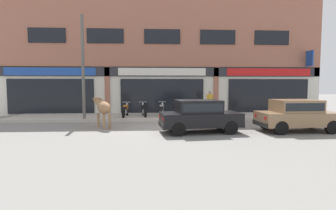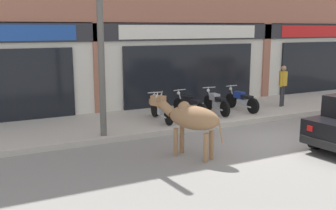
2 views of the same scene
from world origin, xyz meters
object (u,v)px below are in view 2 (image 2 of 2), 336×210
Objects in this scene: motorcycle_1 at (190,106)px; motorcycle_2 at (216,103)px; pedestrian at (283,81)px; motorcycle_3 at (242,100)px; cow at (190,118)px; utility_pole at (100,30)px; motorcycle_0 at (161,109)px.

motorcycle_1 is 1.00× the size of motorcycle_2.
motorcycle_1 is 1.13× the size of pedestrian.
cow is at bearing -141.00° from motorcycle_3.
pedestrian reaches higher than motorcycle_1.
cow is 0.33× the size of utility_pole.
pedestrian is (3.06, -0.05, 0.60)m from motorcycle_2.
motorcycle_3 is (2.22, 0.00, 0.00)m from motorcycle_1.
motorcycle_3 is 2.05m from pedestrian.
cow reaches higher than motorcycle_2.
motorcycle_2 is at bearing 178.63° from motorcycle_3.
motorcycle_3 is at bearing 10.31° from utility_pole.
motorcycle_2 is at bearing 179.01° from pedestrian.
cow is 3.50m from utility_pole.
utility_pole reaches higher than motorcycle_0.
pedestrian reaches higher than motorcycle_3.
motorcycle_1 is at bearing 60.20° from cow.
motorcycle_1 is at bearing -179.95° from motorcycle_3.
motorcycle_1 is 0.30× the size of utility_pole.
cow reaches higher than motorcycle_3.
cow is at bearing -131.93° from motorcycle_2.
motorcycle_3 is at bearing 2.06° from motorcycle_0.
utility_pole is at bearing -166.95° from motorcycle_2.
motorcycle_2 and motorcycle_3 have the same top height.
motorcycle_3 is (3.38, 0.12, 0.00)m from motorcycle_0.
utility_pole is at bearing -163.38° from motorcycle_1.
motorcycle_0 is at bearing 76.79° from cow.
motorcycle_3 is at bearing 39.00° from cow.
motorcycle_2 is at bearing 13.05° from utility_pole.
motorcycle_1 and motorcycle_2 have the same top height.
motorcycle_1 is 4.42m from utility_pole.
cow is 6.94m from pedestrian.
motorcycle_3 is (4.14, 3.35, -0.45)m from cow.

